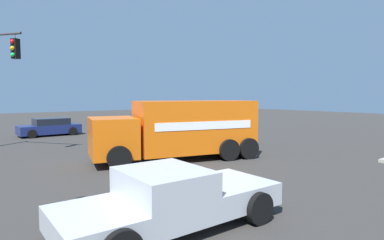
# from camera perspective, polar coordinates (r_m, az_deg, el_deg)

# --- Properties ---
(ground_plane) EXTENTS (100.00, 100.00, 0.00)m
(ground_plane) POSITION_cam_1_polar(r_m,az_deg,el_deg) (15.83, -5.27, -6.58)
(ground_plane) COLOR #33302D
(delivery_truck) EXTENTS (4.46, 7.99, 2.75)m
(delivery_truck) POSITION_cam_1_polar(r_m,az_deg,el_deg) (15.03, -2.06, -1.58)
(delivery_truck) COLOR orange
(delivery_truck) RESTS_ON ground
(pickup_silver) EXTENTS (2.31, 5.23, 1.38)m
(pickup_silver) POSITION_cam_1_polar(r_m,az_deg,el_deg) (7.35, -3.71, -13.58)
(pickup_silver) COLOR #B7BABF
(pickup_silver) RESTS_ON ground
(sedan_navy) EXTENTS (2.14, 4.35, 1.31)m
(sedan_navy) POSITION_cam_1_polar(r_m,az_deg,el_deg) (26.36, -24.09, -1.19)
(sedan_navy) COLOR navy
(sedan_navy) RESTS_ON ground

